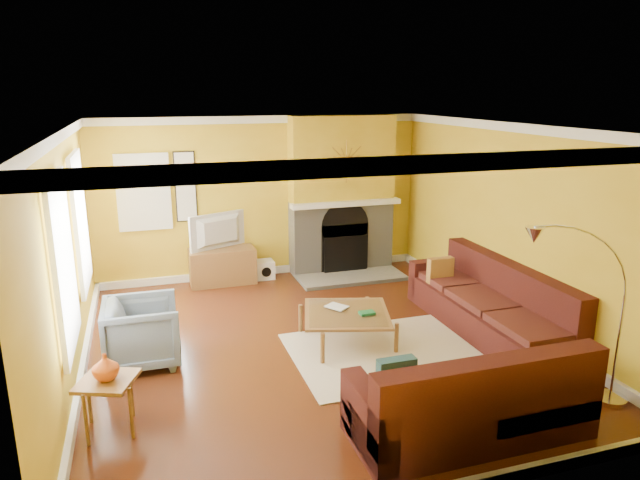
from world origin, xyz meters
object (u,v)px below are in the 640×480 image
object	(u,v)px
armchair	(142,332)
side_table	(109,405)
media_console	(223,266)
sectional_sofa	(433,323)
arc_lamp	(579,321)
coffee_table	(346,327)

from	to	relation	value
armchair	side_table	xyz separation A→B (m)	(-0.32, -1.33, -0.12)
media_console	sectional_sofa	bearing A→B (deg)	-60.61
sectional_sofa	armchair	xyz separation A→B (m)	(-3.27, 0.92, -0.06)
sectional_sofa	arc_lamp	size ratio (longest dim) A/B	1.99
armchair	arc_lamp	distance (m)	4.70
coffee_table	arc_lamp	size ratio (longest dim) A/B	0.54
coffee_table	side_table	distance (m)	3.01
sectional_sofa	coffee_table	size ratio (longest dim) A/B	3.67
sectional_sofa	side_table	size ratio (longest dim) A/B	7.25
arc_lamp	armchair	bearing A→B (deg)	149.71
sectional_sofa	armchair	distance (m)	3.40
arc_lamp	coffee_table	bearing A→B (deg)	126.02
sectional_sofa	armchair	bearing A→B (deg)	164.36
armchair	side_table	size ratio (longest dim) A/B	1.61
side_table	arc_lamp	xyz separation A→B (m)	(4.35, -1.02, 0.70)
sectional_sofa	media_console	distance (m)	4.03
sectional_sofa	media_console	xyz separation A→B (m)	(-1.97, 3.50, -0.16)
armchair	arc_lamp	bearing A→B (deg)	-119.63
armchair	arc_lamp	xyz separation A→B (m)	(4.03, -2.35, 0.58)
coffee_table	media_console	xyz separation A→B (m)	(-1.16, 2.78, 0.09)
side_table	arc_lamp	world-z (taller)	arc_lamp
armchair	side_table	bearing A→B (deg)	166.97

